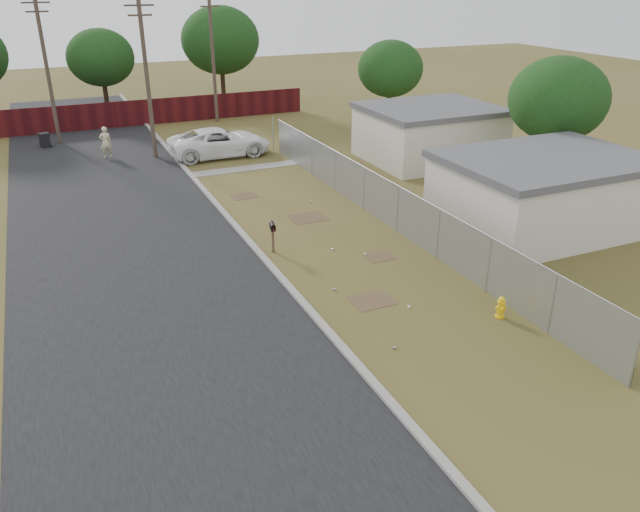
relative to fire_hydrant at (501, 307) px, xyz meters
name	(u,v)px	position (x,y,z in m)	size (l,w,h in m)	color
ground	(330,243)	(-2.40, 7.62, -0.35)	(120.00, 120.00, 0.00)	brown
street	(129,204)	(-9.16, 15.67, -0.34)	(15.10, 60.00, 0.12)	black
chainlink_fence	(386,206)	(0.72, 8.65, 0.44)	(0.10, 27.06, 2.02)	gray
privacy_fence	(101,116)	(-8.40, 32.62, 0.55)	(30.00, 0.12, 1.80)	#400D0F
utility_poles	(139,65)	(-6.06, 28.29, 4.34)	(12.60, 8.24, 9.00)	brown
houses	(481,160)	(7.30, 10.75, 1.21)	(9.30, 17.24, 3.10)	beige
horizon_trees	(198,58)	(-1.56, 31.18, 4.28)	(33.32, 31.94, 7.78)	#2F2015
fire_hydrant	(501,307)	(0.00, 0.00, 0.00)	(0.35, 0.36, 0.76)	yellow
mailbox	(273,229)	(-4.82, 7.72, 0.63)	(0.28, 0.54, 1.24)	brown
pickup_truck	(220,142)	(-2.81, 22.27, 0.48)	(2.77, 6.00, 1.67)	white
pedestrian	(106,142)	(-9.02, 24.64, 0.57)	(0.68, 0.44, 1.86)	beige
trash_bin	(45,140)	(-12.28, 28.75, 0.11)	(0.73, 0.72, 0.91)	black
scattered_litter	(353,267)	(-2.63, 5.12, -0.31)	(2.97, 12.77, 0.07)	silver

